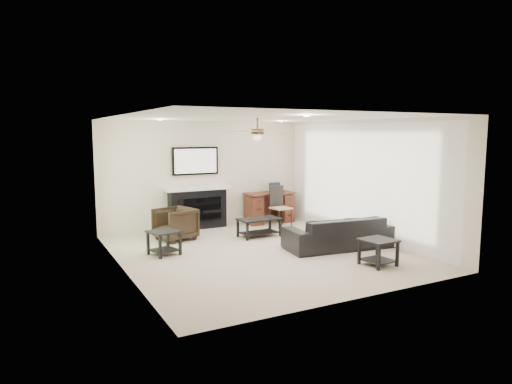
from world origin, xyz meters
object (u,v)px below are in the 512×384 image
Objects in this scene: coffee_table at (259,227)px; desk at (270,208)px; fireplace_unit at (198,188)px; armchair at (175,224)px; sofa at (339,232)px.

desk is at bearing 49.46° from coffee_table.
coffee_table is at bearing -58.41° from fireplace_unit.
desk is (2.66, 0.68, 0.04)m from armchair.
sofa is 2.35× the size of coffee_table.
desk reaches higher than armchair.
sofa is at bearing -63.41° from coffee_table.
armchair is 1.35m from fireplace_unit.
coffee_table is at bearing -53.65° from sofa.
coffee_table is (-0.90, 1.60, -0.11)m from sofa.
desk is at bearing -84.15° from sofa.
fireplace_unit is at bearing 118.82° from coffee_table.
armchair is 0.83× the size of coffee_table.
coffee_table is 0.47× the size of fireplace_unit.
fireplace_unit is 1.92m from desk.
sofa is 1.84m from coffee_table.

